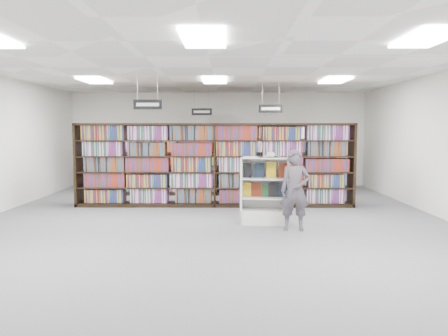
{
  "coord_description": "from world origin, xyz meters",
  "views": [
    {
      "loc": [
        0.32,
        -9.02,
        1.93
      ],
      "look_at": [
        0.25,
        0.5,
        1.1
      ],
      "focal_mm": 35.0,
      "sensor_mm": 36.0,
      "label": 1
    }
  ],
  "objects_px": {
    "bookshelf_row_near": "(215,165)",
    "open_book": "(271,155)",
    "shopper": "(295,190)",
    "endcap_display": "(265,201)"
  },
  "relations": [
    {
      "from": "bookshelf_row_near",
      "to": "open_book",
      "type": "height_order",
      "value": "bookshelf_row_near"
    },
    {
      "from": "bookshelf_row_near",
      "to": "shopper",
      "type": "distance_m",
      "value": 3.16
    },
    {
      "from": "open_book",
      "to": "bookshelf_row_near",
      "type": "bearing_deg",
      "value": 113.62
    },
    {
      "from": "shopper",
      "to": "bookshelf_row_near",
      "type": "bearing_deg",
      "value": 124.05
    },
    {
      "from": "endcap_display",
      "to": "bookshelf_row_near",
      "type": "bearing_deg",
      "value": 124.25
    },
    {
      "from": "open_book",
      "to": "shopper",
      "type": "relative_size",
      "value": 0.39
    },
    {
      "from": "bookshelf_row_near",
      "to": "open_book",
      "type": "relative_size",
      "value": 11.62
    },
    {
      "from": "open_book",
      "to": "shopper",
      "type": "bearing_deg",
      "value": -57.67
    },
    {
      "from": "endcap_display",
      "to": "open_book",
      "type": "relative_size",
      "value": 2.3
    },
    {
      "from": "open_book",
      "to": "shopper",
      "type": "height_order",
      "value": "shopper"
    }
  ]
}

